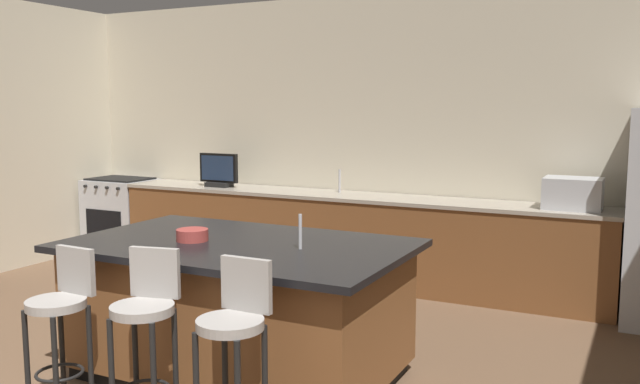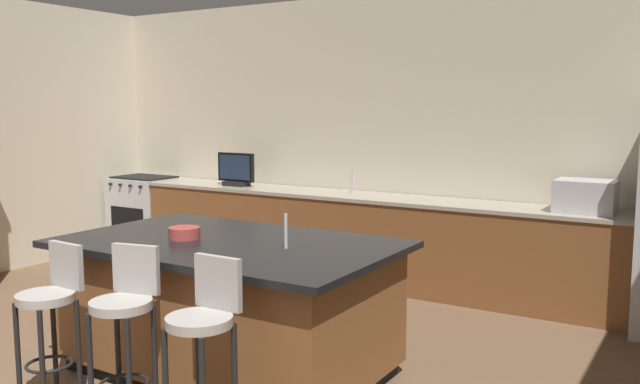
% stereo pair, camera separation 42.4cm
% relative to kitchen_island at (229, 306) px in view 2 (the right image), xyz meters
% --- Properties ---
extents(wall_back, '(7.55, 0.12, 2.92)m').
position_rel_kitchen_island_xyz_m(wall_back, '(-0.30, 2.90, 1.00)').
color(wall_back, beige).
rests_on(wall_back, ground_plane).
extents(counter_back, '(5.19, 0.62, 0.89)m').
position_rel_kitchen_island_xyz_m(counter_back, '(-0.38, 2.52, -0.01)').
color(counter_back, brown).
rests_on(counter_back, ground_plane).
extents(kitchen_island, '(2.21, 1.35, 0.90)m').
position_rel_kitchen_island_xyz_m(kitchen_island, '(0.00, 0.00, 0.00)').
color(kitchen_island, black).
rests_on(kitchen_island, ground_plane).
extents(range_oven, '(0.78, 0.63, 0.91)m').
position_rel_kitchen_island_xyz_m(range_oven, '(-3.38, 2.51, -0.00)').
color(range_oven, '#B7BABF').
rests_on(range_oven, ground_plane).
extents(microwave, '(0.48, 0.36, 0.27)m').
position_rel_kitchen_island_xyz_m(microwave, '(1.79, 2.52, 0.57)').
color(microwave, '#B7BABF').
rests_on(microwave, counter_back).
extents(tv_monitor, '(0.47, 0.16, 0.37)m').
position_rel_kitchen_island_xyz_m(tv_monitor, '(-1.89, 2.46, 0.60)').
color(tv_monitor, black).
rests_on(tv_monitor, counter_back).
extents(sink_faucet_back, '(0.02, 0.02, 0.24)m').
position_rel_kitchen_island_xyz_m(sink_faucet_back, '(-0.49, 2.62, 0.55)').
color(sink_faucet_back, '#B2B2B7').
rests_on(sink_faucet_back, counter_back).
extents(sink_faucet_island, '(0.02, 0.02, 0.22)m').
position_rel_kitchen_island_xyz_m(sink_faucet_island, '(0.46, -0.00, 0.55)').
color(sink_faucet_island, '#B2B2B7').
rests_on(sink_faucet_island, kitchen_island).
extents(bar_stool_left, '(0.34, 0.35, 0.96)m').
position_rel_kitchen_island_xyz_m(bar_stool_left, '(-0.64, -0.90, 0.11)').
color(bar_stool_left, gray).
rests_on(bar_stool_left, ground_plane).
extents(bar_stool_center, '(0.35, 0.36, 1.01)m').
position_rel_kitchen_island_xyz_m(bar_stool_center, '(-0.01, -0.89, 0.15)').
color(bar_stool_center, gray).
rests_on(bar_stool_center, ground_plane).
extents(bar_stool_right, '(0.34, 0.34, 1.02)m').
position_rel_kitchen_island_xyz_m(bar_stool_right, '(0.56, -0.90, 0.16)').
color(bar_stool_right, gray).
rests_on(bar_stool_right, ground_plane).
extents(fruit_bowl, '(0.21, 0.21, 0.08)m').
position_rel_kitchen_island_xyz_m(fruit_bowl, '(-0.29, -0.09, 0.48)').
color(fruit_bowl, '#993833').
rests_on(fruit_bowl, kitchen_island).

